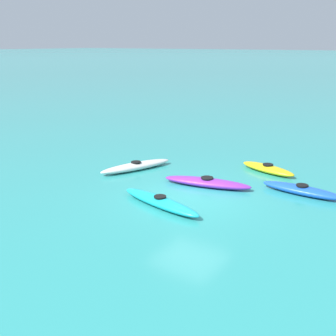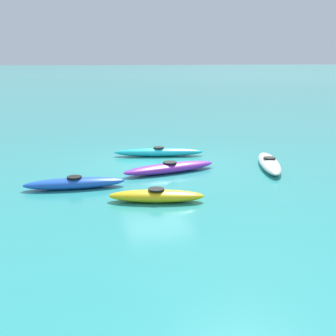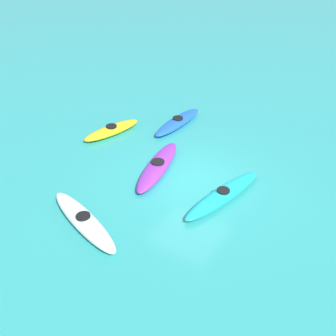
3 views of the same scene
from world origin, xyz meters
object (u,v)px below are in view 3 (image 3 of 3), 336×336
at_px(kayak_cyan, 223,195).
at_px(kayak_white, 84,221).
at_px(kayak_purple, 158,166).
at_px(kayak_yellow, 112,130).
at_px(kayak_blue, 178,122).

bearing_deg(kayak_cyan, kayak_white, 49.08).
height_order(kayak_purple, kayak_yellow, same).
bearing_deg(kayak_white, kayak_purple, -93.31).
height_order(kayak_cyan, kayak_blue, same).
relative_size(kayak_blue, kayak_white, 0.88).
xyz_separation_m(kayak_purple, kayak_white, (0.21, 3.66, -0.00)).
xyz_separation_m(kayak_blue, kayak_white, (-0.97, 6.96, -0.00)).
distance_m(kayak_cyan, kayak_white, 4.48).
bearing_deg(kayak_yellow, kayak_cyan, 165.63).
xyz_separation_m(kayak_purple, kayak_blue, (1.18, -3.30, 0.00)).
bearing_deg(kayak_white, kayak_cyan, -130.92).
relative_size(kayak_cyan, kayak_purple, 1.03).
height_order(kayak_cyan, kayak_purple, same).
xyz_separation_m(kayak_cyan, kayak_blue, (3.91, -3.57, 0.00)).
distance_m(kayak_blue, kayak_yellow, 2.82).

